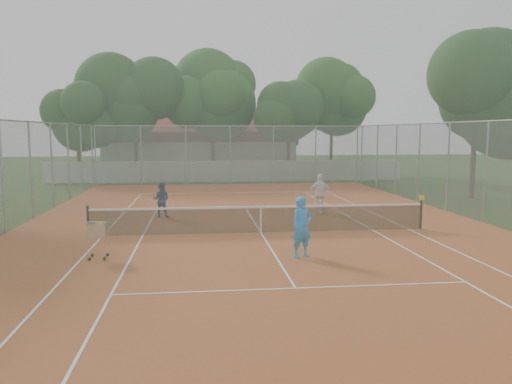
{
  "coord_description": "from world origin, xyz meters",
  "views": [
    {
      "loc": [
        -2.17,
        -17.27,
        3.56
      ],
      "look_at": [
        0.0,
        1.5,
        1.3
      ],
      "focal_mm": 35.0,
      "sensor_mm": 36.0,
      "label": 1
    }
  ],
  "objects": [
    {
      "name": "court_lines",
      "position": [
        0.0,
        0.0,
        0.02
      ],
      "size": [
        10.98,
        23.78,
        0.01
      ],
      "primitive_type": "cube",
      "color": "white",
      "rests_on": "court_pad"
    },
    {
      "name": "ball_hopper",
      "position": [
        -5.01,
        -3.15,
        0.58
      ],
      "size": [
        0.63,
        0.63,
        1.13
      ],
      "primitive_type": "cube",
      "rotation": [
        0.0,
        0.0,
        -0.19
      ],
      "color": "silver",
      "rests_on": "court_pad"
    },
    {
      "name": "ground",
      "position": [
        0.0,
        0.0,
        0.0
      ],
      "size": [
        120.0,
        120.0,
        0.0
      ],
      "primitive_type": "plane",
      "color": "#19370F",
      "rests_on": "ground"
    },
    {
      "name": "court_pad",
      "position": [
        0.0,
        0.0,
        0.01
      ],
      "size": [
        18.0,
        34.0,
        0.02
      ],
      "primitive_type": "cube",
      "color": "#AE4F21",
      "rests_on": "ground"
    },
    {
      "name": "player_far_left",
      "position": [
        -3.74,
        3.74,
        0.76
      ],
      "size": [
        0.82,
        0.7,
        1.48
      ],
      "primitive_type": "imported",
      "rotation": [
        0.0,
        0.0,
        2.93
      ],
      "color": "#1B1A50",
      "rests_on": "court_pad"
    },
    {
      "name": "player_far_right",
      "position": [
        3.1,
        3.86,
        0.9
      ],
      "size": [
        1.08,
        0.59,
        1.75
      ],
      "primitive_type": "imported",
      "rotation": [
        0.0,
        0.0,
        2.98
      ],
      "color": "white",
      "rests_on": "court_pad"
    },
    {
      "name": "tropical_trees",
      "position": [
        0.0,
        22.0,
        5.0
      ],
      "size": [
        29.0,
        19.0,
        10.0
      ],
      "primitive_type": "cube",
      "color": "black",
      "rests_on": "ground"
    },
    {
      "name": "player_near",
      "position": [
        0.73,
        -3.6,
        0.89
      ],
      "size": [
        0.75,
        0.63,
        1.75
      ],
      "primitive_type": "imported",
      "rotation": [
        0.0,
        0.0,
        0.39
      ],
      "color": "#1C81EE",
      "rests_on": "court_pad"
    },
    {
      "name": "boundary_wall",
      "position": [
        0.0,
        19.0,
        0.75
      ],
      "size": [
        26.0,
        0.3,
        1.5
      ],
      "primitive_type": "cube",
      "color": "silver",
      "rests_on": "ground"
    },
    {
      "name": "tennis_net",
      "position": [
        0.0,
        0.0,
        0.51
      ],
      "size": [
        11.88,
        0.1,
        0.98
      ],
      "primitive_type": "cube",
      "color": "black",
      "rests_on": "court_pad"
    },
    {
      "name": "clubhouse",
      "position": [
        -2.0,
        29.0,
        2.2
      ],
      "size": [
        16.4,
        9.0,
        4.4
      ],
      "primitive_type": "cube",
      "color": "beige",
      "rests_on": "ground"
    },
    {
      "name": "perimeter_fence",
      "position": [
        0.0,
        0.0,
        2.0
      ],
      "size": [
        18.0,
        34.0,
        4.0
      ],
      "primitive_type": "cube",
      "color": "slate",
      "rests_on": "ground"
    }
  ]
}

